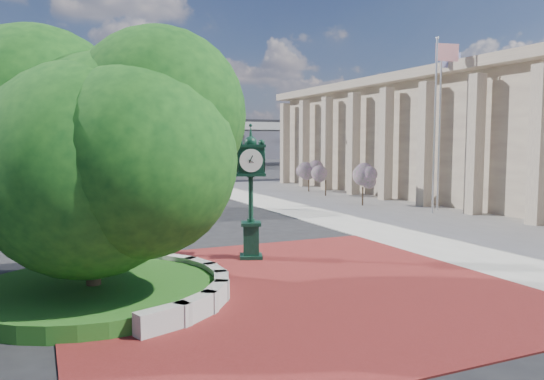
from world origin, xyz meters
The scene contains 18 objects.
ground centered at (0.00, 0.00, 0.00)m, with size 200.00×200.00×0.00m, color black.
plaza centered at (0.00, -1.00, 0.02)m, with size 12.00×12.00×0.04m, color maroon.
sidewalk centered at (16.00, 10.00, 0.02)m, with size 20.00×50.00×0.04m, color #9E9B93.
planter_wall centered at (-2.71, 0.00, 0.27)m, with size 2.96×6.77×0.54m.
grass_bed centered at (-5.00, 0.00, 0.20)m, with size 6.10×6.10×0.40m, color #244E16.
civic_building centered at (23.60, 12.00, 4.33)m, with size 17.35×44.00×8.60m.
overpass centered at (-0.22, 70.00, 6.54)m, with size 90.00×12.00×7.50m.
tree_planter centered at (-5.00, 0.00, 3.72)m, with size 5.20×5.20×6.33m.
tree_street centered at (-4.00, 18.00, 3.24)m, with size 4.40×4.40×5.45m.
post_clock centered at (0.37, 2.77, 2.48)m, with size 1.16×1.16×4.52m.
parked_car centered at (2.38, 38.45, 0.84)m, with size 1.99×4.94×1.68m, color #4F0B0B.
flagpole_a centered at (13.79, 9.24, 4.94)m, with size 1.50×0.25×9.65m.
flagpole_b centered at (15.00, 10.24, 4.83)m, with size 1.48×0.17×9.43m.
street_lamp_near centered at (5.39, 28.84, 5.38)m, with size 2.06×0.31×9.17m.
street_lamp_far centered at (-2.17, 44.80, 5.31)m, with size 1.93×0.95×9.06m.
shrub_near centered at (12.22, 13.81, 1.59)m, with size 1.20×1.20×2.20m.
shrub_mid centered at (13.08, 19.90, 1.59)m, with size 1.20×1.20×2.20m.
shrub_far centered at (13.54, 23.40, 1.59)m, with size 1.20×1.20×2.20m.
Camera 1 is at (-6.20, -13.78, 3.99)m, focal length 35.00 mm.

